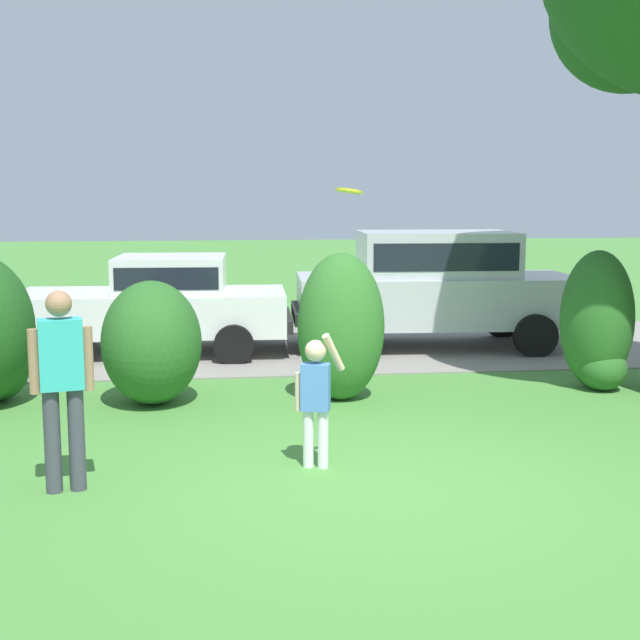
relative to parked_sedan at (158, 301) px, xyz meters
The scene contains 10 objects.
ground_plane 7.14m from the parked_sedan, 70.36° to the right, with size 80.00×80.00×0.00m, color #478438.
driveway_strip 2.53m from the parked_sedan, ahead, with size 28.00×4.40×0.02m, color gray.
shrub_centre_left 3.33m from the parked_sedan, 87.58° to the right, with size 1.20×1.44×1.50m.
shrub_centre 4.18m from the parked_sedan, 54.34° to the right, with size 1.08×0.89×1.83m.
shrub_centre_right 6.65m from the parked_sedan, 28.02° to the right, with size 0.94×1.00×1.81m.
parked_sedan is the anchor object (origin of this frame).
parked_suv 4.51m from the parked_sedan, ahead, with size 4.78×2.27×1.92m.
child_thrower 6.32m from the parked_sedan, 73.14° to the right, with size 0.47×0.22×1.29m.
frisbee 5.83m from the parked_sedan, 65.82° to the right, with size 0.28×0.28×0.08m.
adult_onlooker 6.46m from the parked_sedan, 93.35° to the right, with size 0.52×0.29×1.74m.
Camera 1 is at (-1.43, -7.21, 2.55)m, focal length 48.99 mm.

